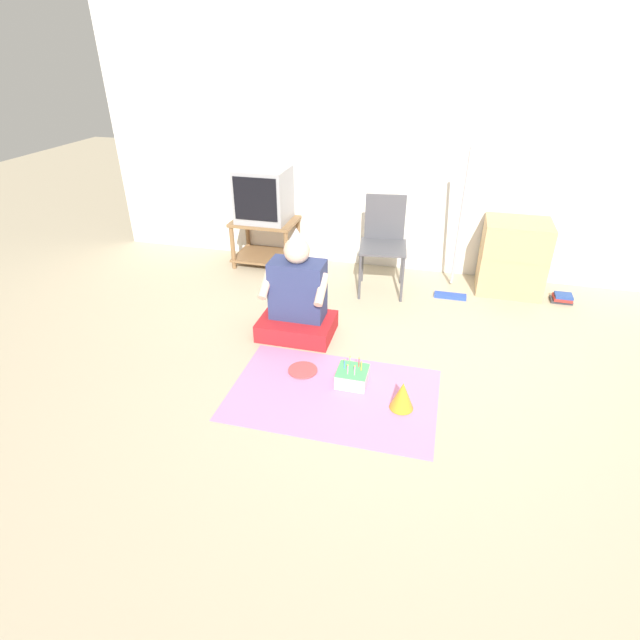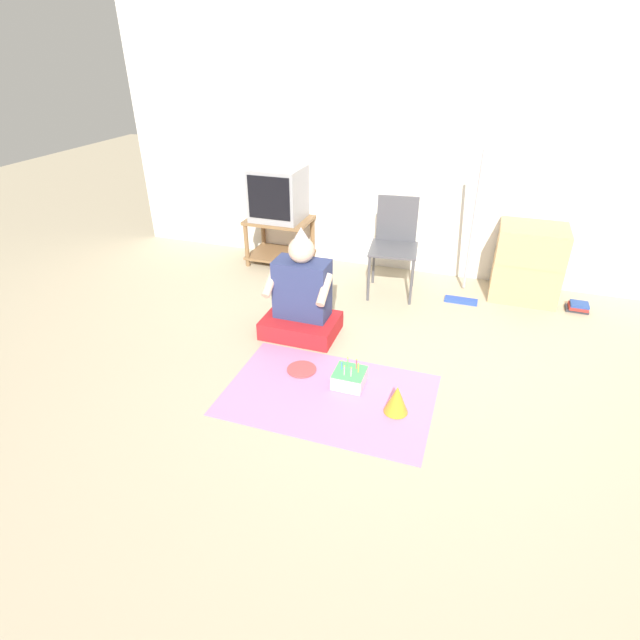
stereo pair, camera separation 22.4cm
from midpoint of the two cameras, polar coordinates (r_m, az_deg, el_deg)
name	(u,v)px [view 2 (the right image)]	position (r m, az deg, el deg)	size (l,w,h in m)	color
ground_plane	(384,399)	(3.30, 9.24, -8.94)	(16.00, 16.00, 0.00)	tan
wall_back	(446,137)	(4.78, 15.60, 19.46)	(6.40, 0.06, 2.55)	white
tv_stand	(280,237)	(5.12, -3.35, 9.47)	(0.62, 0.46, 0.46)	olive
tv	(278,194)	(4.99, -3.49, 14.20)	(0.48, 0.45, 0.50)	#99999E
folding_chair	(395,240)	(4.51, 9.98, 9.03)	(0.45, 0.46, 0.84)	#4C4C51
cardboard_box_stack	(528,263)	(4.77, 23.93, 5.99)	(0.56, 0.46, 0.65)	tan
dust_mop	(468,258)	(4.51, 17.92, 6.74)	(0.28, 0.32, 1.30)	#2D4CB2
book_pile	(578,307)	(4.83, 28.60, 1.30)	(0.18, 0.14, 0.07)	#333338
person_seated	(301,299)	(3.81, -0.45, 2.34)	(0.57, 0.42, 0.86)	red
party_cloth	(329,395)	(3.29, 2.98, -8.55)	(1.34, 0.88, 0.01)	pink
birthday_cake	(349,378)	(3.35, 5.32, -6.64)	(0.20, 0.20, 0.18)	silver
party_hat_blue	(397,399)	(3.15, 10.81, -8.94)	(0.15, 0.15, 0.19)	gold
paper_plate	(302,369)	(3.50, -0.27, -5.69)	(0.21, 0.21, 0.01)	#D84C4C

